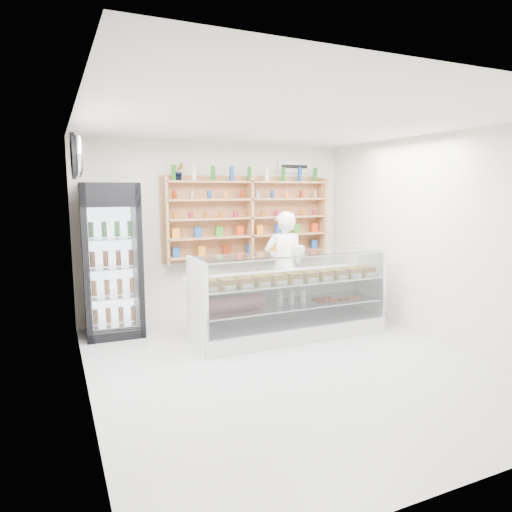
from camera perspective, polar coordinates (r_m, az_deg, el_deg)
name	(u,v)px	position (r m, az deg, el deg)	size (l,w,h in m)	color
room	(291,248)	(5.26, 4.35, 1.05)	(5.00, 5.00, 5.00)	#B7B7BC
display_counter	(289,313)	(6.51, 4.16, -7.08)	(2.74, 0.82, 1.19)	white
shop_worker	(284,266)	(7.19, 3.48, -1.28)	(0.63, 0.41, 1.73)	white
drinks_cooler	(112,260)	(6.74, -17.57, -0.44)	(0.81, 0.78, 2.15)	black
wall_shelving	(249,218)	(7.55, -0.82, 4.79)	(2.84, 0.28, 1.33)	tan
potted_plant	(179,171)	(7.16, -9.59, 10.38)	(0.15, 0.12, 0.27)	#1E6626
security_mirror	(78,156)	(5.80, -21.41, 11.59)	(0.15, 0.50, 0.50)	silver
wall_sign	(294,167)	(8.06, 4.78, 11.07)	(0.62, 0.03, 0.20)	white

